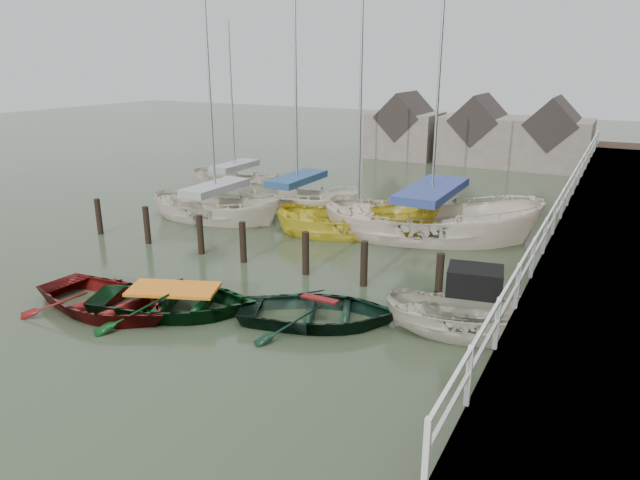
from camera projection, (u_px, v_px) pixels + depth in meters
The scene contains 13 objects.
ground at pixel (216, 301), 16.08m from camera, with size 120.00×120.00×0.00m, color #2A3622.
pier at pixel (609, 232), 19.98m from camera, with size 3.04×32.00×2.70m.
mooring_pilings at pixel (245, 248), 18.95m from camera, with size 13.72×0.22×1.80m.
far_sheds at pixel (476, 134), 36.96m from camera, with size 14.00×4.08×4.39m.
rowboat_red at pixel (106, 311), 15.43m from camera, with size 3.18×4.45×0.92m, color #5C0E0D.
rowboat_green at pixel (175, 312), 15.34m from camera, with size 3.21×4.50×0.93m, color black.
rowboat_dkgreen at pixel (320, 322), 14.76m from camera, with size 2.99×4.19×0.87m, color black.
motorboat at pixel (469, 331), 14.09m from camera, with size 4.40×2.33×2.50m.
sailboat_a at pixel (217, 218), 24.14m from camera, with size 6.21×2.93×11.08m.
sailboat_b at pixel (297, 209), 25.57m from camera, with size 6.37×2.57×11.18m.
sailboat_c at pixel (358, 233), 22.26m from camera, with size 6.78×4.86×10.09m.
sailboat_d at pixel (429, 236), 21.72m from camera, with size 8.65×5.18×13.37m.
sailboat_e at pixel (236, 189), 29.58m from camera, with size 5.44×2.18×9.30m.
Camera 1 is at (9.59, -11.65, 6.52)m, focal length 32.00 mm.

